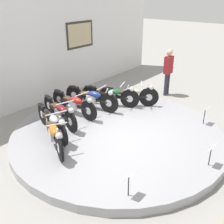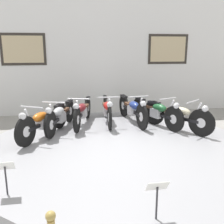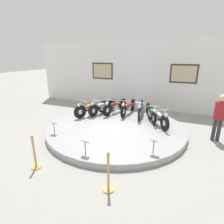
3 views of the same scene
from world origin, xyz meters
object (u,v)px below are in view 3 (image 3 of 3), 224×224
object	(u,v)px
info_placard_front_centre	(85,143)
stanchion_post_right_of_entry	(108,178)
motorcycle_red	(128,107)
info_placard_front_left	(54,125)
motorcycle_cream	(157,116)
visitor_standing	(219,115)
motorcycle_maroon	(115,106)
stanchion_post_left_of_entry	(35,157)
info_placard_front_right	(154,143)
motorcycle_silver	(102,107)
motorcycle_orange	(91,108)
motorcycle_green	(151,112)
motorcycle_blue	(141,109)

from	to	relation	value
info_placard_front_centre	stanchion_post_right_of_entry	size ratio (longest dim) A/B	0.50
motorcycle_red	info_placard_front_left	bearing A→B (deg)	-119.19
motorcycle_cream	motorcycle_red	bearing A→B (deg)	149.82
info_placard_front_centre	visitor_standing	size ratio (longest dim) A/B	0.29
motorcycle_maroon	stanchion_post_left_of_entry	bearing A→B (deg)	-95.28
visitor_standing	stanchion_post_left_of_entry	xyz separation A→B (m)	(-4.95, -3.90, -0.68)
visitor_standing	motorcycle_maroon	bearing A→B (deg)	167.08
motorcycle_cream	visitor_standing	bearing A→B (deg)	-5.47
motorcycle_red	info_placard_front_right	bearing A→B (deg)	-60.76
motorcycle_silver	visitor_standing	distance (m)	5.12
motorcycle_silver	motorcycle_maroon	distance (m)	0.65
motorcycle_orange	stanchion_post_right_of_entry	distance (m)	4.94
motorcycle_green	info_placard_front_right	size ratio (longest dim) A/B	3.63
motorcycle_green	motorcycle_cream	xyz separation A→B (m)	(0.36, -0.49, 0.00)
motorcycle_green	info_placard_front_right	distance (m)	2.98
motorcycle_silver	info_placard_front_left	bearing A→B (deg)	-102.40
info_placard_front_right	visitor_standing	bearing A→B (deg)	48.80
motorcycle_blue	info_placard_front_right	size ratio (longest dim) A/B	3.90
motorcycle_silver	motorcycle_green	distance (m)	2.48
motorcycle_orange	stanchion_post_left_of_entry	size ratio (longest dim) A/B	1.73
motorcycle_red	info_placard_front_right	distance (m)	3.85
stanchion_post_left_of_entry	motorcycle_orange	bearing A→B (deg)	96.48
motorcycle_orange	info_placard_front_centre	world-z (taller)	motorcycle_orange
motorcycle_blue	info_placard_front_left	bearing A→B (deg)	-128.18
motorcycle_silver	motorcycle_blue	bearing A→B (deg)	9.89
info_placard_front_right	motorcycle_green	bearing A→B (deg)	102.34
motorcycle_blue	motorcycle_silver	bearing A→B (deg)	-170.11
info_placard_front_left	info_placard_front_right	size ratio (longest dim) A/B	1.00
motorcycle_green	stanchion_post_right_of_entry	world-z (taller)	stanchion_post_right_of_entry
motorcycle_red	stanchion_post_right_of_entry	size ratio (longest dim) A/B	1.93
motorcycle_orange	motorcycle_red	bearing A→B (deg)	30.38
motorcycle_orange	stanchion_post_right_of_entry	world-z (taller)	stanchion_post_right_of_entry
motorcycle_maroon	info_placard_front_centre	size ratio (longest dim) A/B	3.77
motorcycle_silver	motorcycle_maroon	size ratio (longest dim) A/B	0.98
motorcycle_cream	info_placard_front_left	distance (m)	4.24
motorcycle_red	info_placard_front_right	size ratio (longest dim) A/B	3.86
stanchion_post_left_of_entry	stanchion_post_right_of_entry	distance (m)	2.27
visitor_standing	motorcycle_green	bearing A→B (deg)	164.79
info_placard_front_centre	stanchion_post_right_of_entry	world-z (taller)	stanchion_post_right_of_entry
motorcycle_silver	info_placard_front_right	size ratio (longest dim) A/B	3.69
info_placard_front_right	motorcycle_orange	bearing A→B (deg)	145.17
visitor_standing	stanchion_post_left_of_entry	world-z (taller)	visitor_standing
motorcycle_red	motorcycle_blue	size ratio (longest dim) A/B	0.99
motorcycle_blue	stanchion_post_right_of_entry	xyz separation A→B (m)	(0.46, -4.93, -0.27)
info_placard_front_left	visitor_standing	distance (m)	6.12
info_placard_front_right	visitor_standing	size ratio (longest dim) A/B	0.29
motorcycle_maroon	stanchion_post_right_of_entry	world-z (taller)	stanchion_post_right_of_entry
motorcycle_maroon	visitor_standing	bearing A→B (deg)	-12.92
stanchion_post_right_of_entry	motorcycle_green	bearing A→B (deg)	88.67
motorcycle_blue	info_placard_front_right	bearing A→B (deg)	-69.62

